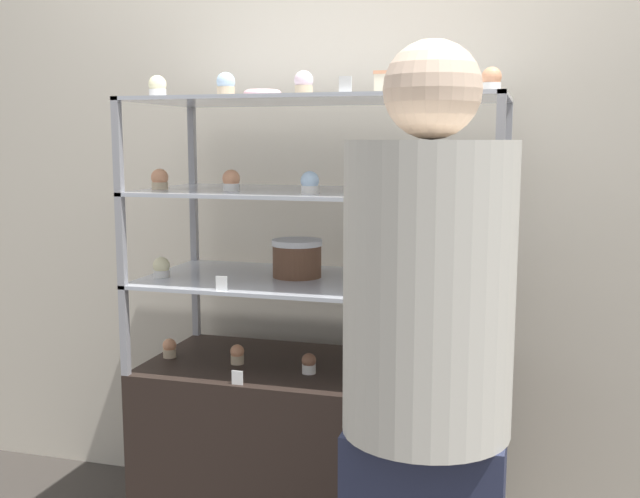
% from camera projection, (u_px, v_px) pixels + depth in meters
% --- Properties ---
extents(back_wall, '(8.00, 0.05, 2.60)m').
position_uv_depth(back_wall, '(351.00, 165.00, 2.79)').
color(back_wall, beige).
rests_on(back_wall, ground_plane).
extents(display_base, '(1.17, 0.54, 0.65)m').
position_uv_depth(display_base, '(320.00, 459.00, 2.53)').
color(display_base, black).
rests_on(display_base, ground_plane).
extents(display_riser_lower, '(1.17, 0.54, 0.29)m').
position_uv_depth(display_riser_lower, '(320.00, 285.00, 2.44)').
color(display_riser_lower, '#99999E').
rests_on(display_riser_lower, display_base).
extents(display_riser_middle, '(1.17, 0.54, 0.29)m').
position_uv_depth(display_riser_middle, '(320.00, 196.00, 2.40)').
color(display_riser_middle, '#99999E').
rests_on(display_riser_middle, display_riser_lower).
extents(display_riser_upper, '(1.17, 0.54, 0.29)m').
position_uv_depth(display_riser_upper, '(320.00, 104.00, 2.36)').
color(display_riser_upper, '#99999E').
rests_on(display_riser_upper, display_riser_middle).
extents(layer_cake_centerpiece, '(0.17, 0.17, 0.13)m').
position_uv_depth(layer_cake_centerpiece, '(297.00, 258.00, 2.49)').
color(layer_cake_centerpiece, brown).
rests_on(layer_cake_centerpiece, display_riser_lower).
extents(sheet_cake_frosted, '(0.23, 0.17, 0.07)m').
position_uv_depth(sheet_cake_frosted, '(416.00, 84.00, 2.25)').
color(sheet_cake_frosted, beige).
rests_on(sheet_cake_frosted, display_riser_upper).
extents(cupcake_0, '(0.05, 0.05, 0.07)m').
position_uv_depth(cupcake_0, '(170.00, 348.00, 2.58)').
color(cupcake_0, '#CCB28C').
rests_on(cupcake_0, display_base).
extents(cupcake_1, '(0.05, 0.05, 0.07)m').
position_uv_depth(cupcake_1, '(237.00, 354.00, 2.51)').
color(cupcake_1, '#CCB28C').
rests_on(cupcake_1, display_base).
extents(cupcake_2, '(0.05, 0.05, 0.07)m').
position_uv_depth(cupcake_2, '(309.00, 363.00, 2.40)').
color(cupcake_2, white).
rests_on(cupcake_2, display_base).
extents(cupcake_3, '(0.05, 0.05, 0.07)m').
position_uv_depth(cupcake_3, '(397.00, 373.00, 2.30)').
color(cupcake_3, '#CCB28C').
rests_on(cupcake_3, display_base).
extents(cupcake_4, '(0.05, 0.05, 0.07)m').
position_uv_depth(cupcake_4, '(484.00, 382.00, 2.22)').
color(cupcake_4, white).
rests_on(cupcake_4, display_base).
extents(price_tag_0, '(0.04, 0.00, 0.04)m').
position_uv_depth(price_tag_0, '(237.00, 378.00, 2.29)').
color(price_tag_0, white).
rests_on(price_tag_0, display_base).
extents(cupcake_5, '(0.06, 0.06, 0.07)m').
position_uv_depth(cupcake_5, '(161.00, 268.00, 2.49)').
color(cupcake_5, white).
rests_on(cupcake_5, display_riser_lower).
extents(cupcake_6, '(0.06, 0.06, 0.07)m').
position_uv_depth(cupcake_6, '(480.00, 281.00, 2.25)').
color(cupcake_6, beige).
rests_on(cupcake_6, display_riser_lower).
extents(price_tag_1, '(0.04, 0.00, 0.04)m').
position_uv_depth(price_tag_1, '(221.00, 283.00, 2.26)').
color(price_tag_1, white).
rests_on(price_tag_1, display_riser_lower).
extents(cupcake_7, '(0.06, 0.06, 0.07)m').
position_uv_depth(cupcake_7, '(160.00, 180.00, 2.45)').
color(cupcake_7, '#CCB28C').
rests_on(cupcake_7, display_riser_middle).
extents(cupcake_8, '(0.06, 0.06, 0.07)m').
position_uv_depth(cupcake_8, '(231.00, 181.00, 2.37)').
color(cupcake_8, white).
rests_on(cupcake_8, display_riser_middle).
extents(cupcake_9, '(0.06, 0.06, 0.07)m').
position_uv_depth(cupcake_9, '(310.00, 183.00, 2.25)').
color(cupcake_9, white).
rests_on(cupcake_9, display_riser_middle).
extents(cupcake_10, '(0.06, 0.06, 0.07)m').
position_uv_depth(cupcake_10, '(394.00, 184.00, 2.20)').
color(cupcake_10, '#CCB28C').
rests_on(cupcake_10, display_riser_middle).
extents(cupcake_11, '(0.06, 0.06, 0.07)m').
position_uv_depth(cupcake_11, '(484.00, 184.00, 2.21)').
color(cupcake_11, '#CCB28C').
rests_on(cupcake_11, display_riser_middle).
extents(price_tag_2, '(0.04, 0.00, 0.04)m').
position_uv_depth(price_tag_2, '(393.00, 190.00, 2.08)').
color(price_tag_2, white).
rests_on(price_tag_2, display_riser_middle).
extents(cupcake_12, '(0.06, 0.06, 0.07)m').
position_uv_depth(cupcake_12, '(157.00, 87.00, 2.39)').
color(cupcake_12, white).
rests_on(cupcake_12, display_riser_upper).
extents(cupcake_13, '(0.06, 0.06, 0.07)m').
position_uv_depth(cupcake_13, '(226.00, 85.00, 2.28)').
color(cupcake_13, '#CCB28C').
rests_on(cupcake_13, display_riser_upper).
extents(cupcake_14, '(0.06, 0.06, 0.07)m').
position_uv_depth(cupcake_14, '(304.00, 83.00, 2.23)').
color(cupcake_14, '#CCB28C').
rests_on(cupcake_14, display_riser_upper).
extents(cupcake_15, '(0.06, 0.06, 0.07)m').
position_uv_depth(cupcake_15, '(491.00, 81.00, 2.12)').
color(cupcake_15, white).
rests_on(cupcake_15, display_riser_upper).
extents(price_tag_3, '(0.04, 0.00, 0.04)m').
position_uv_depth(price_tag_3, '(345.00, 84.00, 2.07)').
color(price_tag_3, white).
rests_on(price_tag_3, display_riser_upper).
extents(donut_glazed, '(0.13, 0.13, 0.04)m').
position_uv_depth(donut_glazed, '(262.00, 95.00, 2.49)').
color(donut_glazed, '#EFB2BC').
rests_on(donut_glazed, display_riser_upper).
extents(customer_figure, '(0.37, 0.37, 1.60)m').
position_uv_depth(customer_figure, '(426.00, 382.00, 1.67)').
color(customer_figure, '#282D47').
rests_on(customer_figure, ground_plane).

